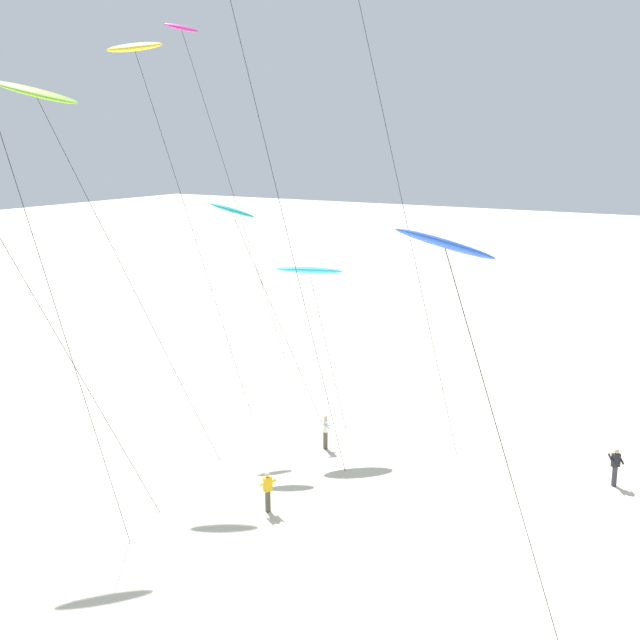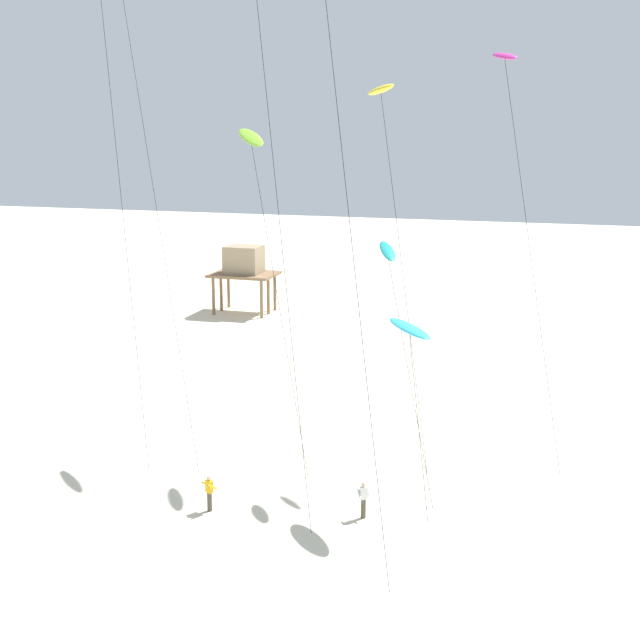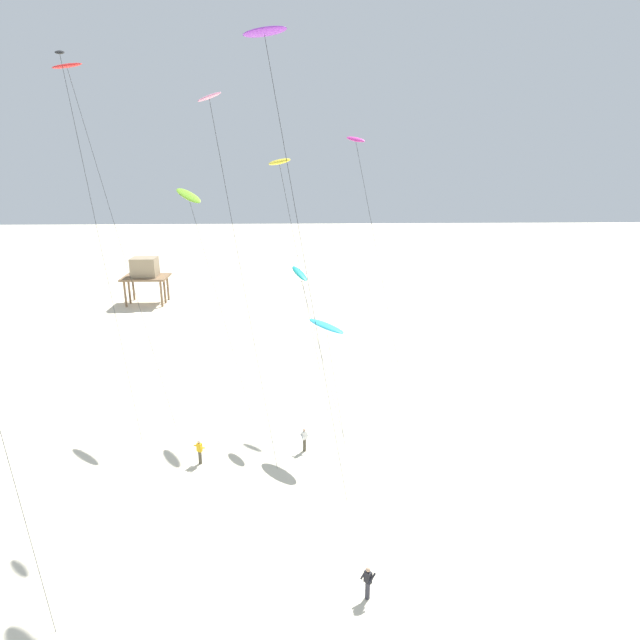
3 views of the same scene
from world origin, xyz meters
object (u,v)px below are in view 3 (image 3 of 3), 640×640
Objects in this scene: kite_black at (63,67)px; kite_pink at (211,109)px; kite_flyer_nearest at (304,439)px; kite_lime at (189,197)px; kite_purple at (265,37)px; kite_flyer_furthest at (368,582)px; kite_cyan at (326,326)px; stilt_house at (145,271)px; kite_red at (68,70)px; kite_yellow at (280,164)px; kite_teal at (300,275)px; kite_magenta at (357,146)px; kite_flyer_middle at (200,451)px.

kite_black is 10.85m from kite_pink.
kite_lime is at bearing 134.51° from kite_flyer_nearest.
kite_flyer_furthest is (4.60, -11.46, -23.95)m from kite_purple.
kite_cyan is 42.29m from stilt_house.
stilt_house is (-12.39, 29.19, -11.64)m from kite_lime.
kite_red is 16.38m from kite_yellow.
stilt_house is (-20.46, 32.60, -6.54)m from kite_teal.
kite_magenta is 1.08× the size of kite_yellow.
kite_red is (-1.67, 5.01, 0.54)m from kite_black.
kite_lime is at bearing 145.90° from kite_cyan.
kite_lime reaches higher than kite_flyer_middle.
kite_purple is 15.26m from kite_teal.
kite_black reaches higher than kite_flyer_nearest.
kite_purple is 14.50m from kite_lime.
kite_yellow is 11.35× the size of kite_flyer_nearest.
kite_yellow is at bearing 99.96° from kite_flyer_nearest.
kite_black is at bearing 167.14° from kite_cyan.
kite_magenta is 6.33m from kite_yellow.
kite_pink is at bearing -115.03° from kite_yellow.
kite_purple is 12.30m from kite_yellow.
kite_magenta is (2.73, 9.52, 11.43)m from kite_cyan.
kite_yellow is 36.83m from stilt_house.
kite_yellow is at bearing 7.78° from kite_lime.
kite_lime is (-9.78, 6.62, 7.85)m from kite_cyan.
kite_magenta reaches higher than kite_flyer_middle.
kite_pink is 13.54× the size of kite_flyer_middle.
kite_cyan reaches higher than kite_flyer_furthest.
kite_purple reaches higher than kite_flyer_nearest.
stilt_house is at bearing 113.01° from kite_lime.
kite_pink is (-5.01, -3.34, 10.63)m from kite_teal.
kite_flyer_middle and kite_flyer_furthest have the same top height.
kite_pink is 1.10× the size of kite_magenta.
stilt_house is (-4.02, 27.03, -20.41)m from kite_red.
kite_teal is 0.45× the size of kite_red.
kite_lime is at bearing 99.03° from kite_flyer_middle.
kite_yellow is 19.89m from kite_flyer_nearest.
kite_teal is 10.14m from kite_lime.
kite_teal is 1.34× the size of kite_cyan.
kite_black reaches higher than kite_flyer_middle.
kite_flyer_nearest is (14.98, -5.56, -23.40)m from kite_black.
kite_flyer_middle is (-6.72, -1.33, 0.00)m from kite_flyer_nearest.
kite_magenta reaches higher than kite_yellow.
kite_cyan is 11.45m from kite_flyer_middle.
kite_teal is at bearing 118.13° from kite_cyan.
kite_flyer_middle is (-4.91, -0.18, -23.95)m from kite_purple.
kite_flyer_middle is at bearing -177.88° from kite_purple.
kite_red is at bearing 108.44° from kite_black.
kite_pink is 13.54× the size of kite_flyer_furthest.
kite_black reaches higher than kite_pink.
kite_teal is at bearing -18.71° from kite_red.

